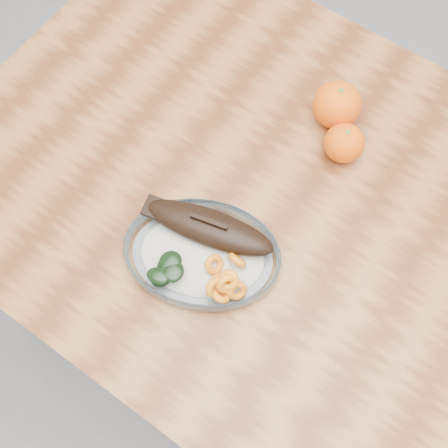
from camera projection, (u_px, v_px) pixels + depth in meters
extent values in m
plane|color=slate|center=(264.00, 318.00, 1.61)|extent=(3.00, 3.00, 0.00)
cube|color=#5E3016|center=(292.00, 213.00, 0.94)|extent=(1.20, 0.80, 0.04)
cylinder|color=brown|center=(175.00, 73.00, 1.52)|extent=(0.06, 0.06, 0.71)
ellipsoid|color=white|center=(202.00, 256.00, 0.88)|extent=(0.54, 0.47, 0.01)
torus|color=#92C1E2|center=(202.00, 254.00, 0.87)|extent=(0.59, 0.59, 0.03)
ellipsoid|color=silver|center=(202.00, 252.00, 0.86)|extent=(0.47, 0.41, 0.02)
ellipsoid|color=black|center=(209.00, 223.00, 0.86)|extent=(0.22, 0.11, 0.04)
ellipsoid|color=black|center=(209.00, 225.00, 0.86)|extent=(0.19, 0.09, 0.02)
cube|color=black|center=(155.00, 204.00, 0.87)|extent=(0.05, 0.04, 0.01)
cube|color=black|center=(209.00, 219.00, 0.84)|extent=(0.06, 0.02, 0.02)
torus|color=orange|center=(238.00, 257.00, 0.84)|extent=(0.04, 0.03, 0.04)
torus|color=orange|center=(227.00, 279.00, 0.83)|extent=(0.05, 0.04, 0.04)
torus|color=orange|center=(214.00, 261.00, 0.84)|extent=(0.04, 0.04, 0.04)
torus|color=orange|center=(237.00, 288.00, 0.82)|extent=(0.04, 0.04, 0.04)
torus|color=orange|center=(220.00, 280.00, 0.83)|extent=(0.05, 0.05, 0.03)
torus|color=orange|center=(225.00, 281.00, 0.83)|extent=(0.05, 0.04, 0.04)
torus|color=orange|center=(220.00, 292.00, 0.82)|extent=(0.04, 0.03, 0.04)
torus|color=orange|center=(228.00, 277.00, 0.82)|extent=(0.05, 0.05, 0.03)
torus|color=orange|center=(214.00, 284.00, 0.81)|extent=(0.02, 0.04, 0.04)
torus|color=orange|center=(226.00, 281.00, 0.81)|extent=(0.04, 0.04, 0.04)
ellipsoid|color=black|center=(160.00, 273.00, 0.83)|extent=(0.04, 0.04, 0.01)
ellipsoid|color=black|center=(168.00, 263.00, 0.84)|extent=(0.05, 0.05, 0.01)
ellipsoid|color=black|center=(157.00, 273.00, 0.82)|extent=(0.04, 0.03, 0.01)
ellipsoid|color=black|center=(171.00, 268.00, 0.83)|extent=(0.04, 0.04, 0.01)
ellipsoid|color=black|center=(169.00, 258.00, 0.83)|extent=(0.04, 0.04, 0.01)
sphere|color=#FF4B05|center=(337.00, 105.00, 0.95)|extent=(0.08, 0.08, 0.08)
sphere|color=#FF4B05|center=(344.00, 143.00, 0.93)|extent=(0.07, 0.07, 0.07)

